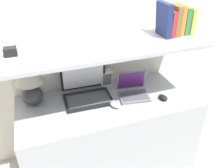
{
  "coord_description": "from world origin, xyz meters",
  "views": [
    {
      "loc": [
        -0.5,
        -1.16,
        1.8
      ],
      "look_at": [
        0.02,
        0.31,
        0.86
      ],
      "focal_mm": 38.0,
      "sensor_mm": 36.0,
      "label": 1
    }
  ],
  "objects_px": {
    "table_lamp": "(29,82)",
    "laptop_large": "(86,91)",
    "second_mouse": "(163,97)",
    "book_brown": "(174,20)",
    "book_navy": "(164,20)",
    "laptop_small": "(133,91)",
    "book_red": "(169,23)",
    "shelf_gadget": "(10,52)",
    "book_yellow": "(189,20)",
    "book_green": "(184,20)",
    "router_box": "(106,78)",
    "computer_mouse": "(115,104)",
    "book_orange": "(179,19)"
  },
  "relations": [
    {
      "from": "router_box",
      "to": "table_lamp",
      "type": "bearing_deg",
      "value": -173.52
    },
    {
      "from": "laptop_small",
      "to": "book_red",
      "type": "relative_size",
      "value": 1.38
    },
    {
      "from": "book_green",
      "to": "book_brown",
      "type": "relative_size",
      "value": 0.91
    },
    {
      "from": "book_yellow",
      "to": "shelf_gadget",
      "type": "height_order",
      "value": "book_yellow"
    },
    {
      "from": "laptop_small",
      "to": "book_orange",
      "type": "xyz_separation_m",
      "value": [
        0.39,
        0.06,
        0.53
      ]
    },
    {
      "from": "table_lamp",
      "to": "laptop_small",
      "type": "relative_size",
      "value": 1.28
    },
    {
      "from": "book_green",
      "to": "shelf_gadget",
      "type": "height_order",
      "value": "book_green"
    },
    {
      "from": "laptop_small",
      "to": "router_box",
      "type": "distance_m",
      "value": 0.28
    },
    {
      "from": "book_orange",
      "to": "book_yellow",
      "type": "bearing_deg",
      "value": 0.0
    },
    {
      "from": "computer_mouse",
      "to": "book_brown",
      "type": "distance_m",
      "value": 0.79
    },
    {
      "from": "second_mouse",
      "to": "book_navy",
      "type": "distance_m",
      "value": 0.6
    },
    {
      "from": "book_orange",
      "to": "book_red",
      "type": "height_order",
      "value": "book_orange"
    },
    {
      "from": "second_mouse",
      "to": "book_orange",
      "type": "xyz_separation_m",
      "value": [
        0.18,
        0.2,
        0.56
      ]
    },
    {
      "from": "book_brown",
      "to": "book_red",
      "type": "relative_size",
      "value": 1.17
    },
    {
      "from": "laptop_small",
      "to": "shelf_gadget",
      "type": "height_order",
      "value": "shelf_gadget"
    },
    {
      "from": "shelf_gadget",
      "to": "laptop_large",
      "type": "bearing_deg",
      "value": 4.66
    },
    {
      "from": "table_lamp",
      "to": "book_yellow",
      "type": "bearing_deg",
      "value": -4.2
    },
    {
      "from": "computer_mouse",
      "to": "laptop_large",
      "type": "bearing_deg",
      "value": 132.02
    },
    {
      "from": "computer_mouse",
      "to": "router_box",
      "type": "relative_size",
      "value": 0.75
    },
    {
      "from": "book_orange",
      "to": "shelf_gadget",
      "type": "relative_size",
      "value": 2.85
    },
    {
      "from": "laptop_small",
      "to": "book_navy",
      "type": "bearing_deg",
      "value": 13.53
    },
    {
      "from": "table_lamp",
      "to": "shelf_gadget",
      "type": "height_order",
      "value": "shelf_gadget"
    },
    {
      "from": "book_yellow",
      "to": "book_brown",
      "type": "xyz_separation_m",
      "value": [
        -0.13,
        0.0,
        0.02
      ]
    },
    {
      "from": "second_mouse",
      "to": "book_green",
      "type": "height_order",
      "value": "book_green"
    },
    {
      "from": "laptop_small",
      "to": "book_navy",
      "type": "distance_m",
      "value": 0.6
    },
    {
      "from": "shelf_gadget",
      "to": "book_yellow",
      "type": "bearing_deg",
      "value": 0.0
    },
    {
      "from": "book_green",
      "to": "book_orange",
      "type": "relative_size",
      "value": 0.91
    },
    {
      "from": "laptop_small",
      "to": "shelf_gadget",
      "type": "bearing_deg",
      "value": 175.93
    },
    {
      "from": "laptop_small",
      "to": "router_box",
      "type": "bearing_deg",
      "value": 125.46
    },
    {
      "from": "book_yellow",
      "to": "book_red",
      "type": "relative_size",
      "value": 1.01
    },
    {
      "from": "computer_mouse",
      "to": "second_mouse",
      "type": "height_order",
      "value": "same"
    },
    {
      "from": "book_brown",
      "to": "book_red",
      "type": "xyz_separation_m",
      "value": [
        -0.04,
        0.0,
        -0.02
      ]
    },
    {
      "from": "table_lamp",
      "to": "book_orange",
      "type": "bearing_deg",
      "value": -4.51
    },
    {
      "from": "book_yellow",
      "to": "book_brown",
      "type": "height_order",
      "value": "book_brown"
    },
    {
      "from": "book_red",
      "to": "shelf_gadget",
      "type": "xyz_separation_m",
      "value": [
        -1.15,
        0.0,
        -0.07
      ]
    },
    {
      "from": "table_lamp",
      "to": "book_navy",
      "type": "distance_m",
      "value": 1.11
    },
    {
      "from": "second_mouse",
      "to": "shelf_gadget",
      "type": "relative_size",
      "value": 1.19
    },
    {
      "from": "second_mouse",
      "to": "book_brown",
      "type": "distance_m",
      "value": 0.61
    },
    {
      "from": "second_mouse",
      "to": "laptop_small",
      "type": "bearing_deg",
      "value": 146.64
    },
    {
      "from": "book_orange",
      "to": "book_navy",
      "type": "relative_size",
      "value": 0.9
    },
    {
      "from": "second_mouse",
      "to": "book_yellow",
      "type": "bearing_deg",
      "value": 35.89
    },
    {
      "from": "computer_mouse",
      "to": "shelf_gadget",
      "type": "xyz_separation_m",
      "value": [
        -0.66,
        0.15,
        0.47
      ]
    },
    {
      "from": "table_lamp",
      "to": "laptop_large",
      "type": "bearing_deg",
      "value": -7.23
    },
    {
      "from": "second_mouse",
      "to": "book_navy",
      "type": "xyz_separation_m",
      "value": [
        0.05,
        0.2,
        0.57
      ]
    },
    {
      "from": "table_lamp",
      "to": "router_box",
      "type": "bearing_deg",
      "value": 6.48
    },
    {
      "from": "table_lamp",
      "to": "book_green",
      "type": "distance_m",
      "value": 1.27
    },
    {
      "from": "laptop_small",
      "to": "computer_mouse",
      "type": "height_order",
      "value": "laptop_small"
    },
    {
      "from": "book_green",
      "to": "shelf_gadget",
      "type": "relative_size",
      "value": 2.58
    },
    {
      "from": "book_green",
      "to": "book_red",
      "type": "height_order",
      "value": "book_green"
    },
    {
      "from": "router_box",
      "to": "book_yellow",
      "type": "height_order",
      "value": "book_yellow"
    }
  ]
}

